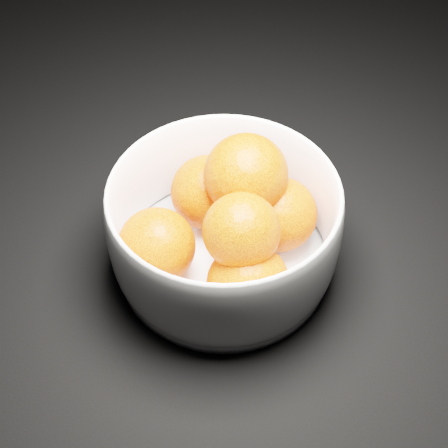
% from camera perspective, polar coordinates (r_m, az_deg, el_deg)
% --- Properties ---
extents(ground, '(3.00, 3.00, 0.00)m').
position_cam_1_polar(ground, '(0.85, 2.19, 10.14)').
color(ground, black).
rests_on(ground, ground).
extents(bowl, '(0.23, 0.23, 0.11)m').
position_cam_1_polar(bowl, '(0.63, 0.00, -0.35)').
color(bowl, white).
rests_on(bowl, ground).
extents(orange_pile, '(0.18, 0.18, 0.13)m').
position_cam_1_polar(orange_pile, '(0.62, 0.58, 0.35)').
color(orange_pile, '#FF4B0E').
rests_on(orange_pile, bowl).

